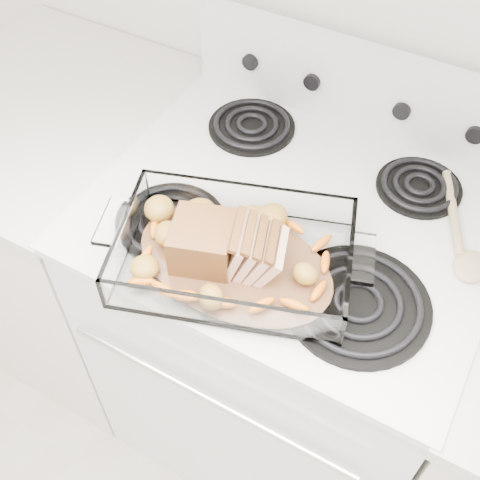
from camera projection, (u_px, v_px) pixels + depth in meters
The scene contains 6 objects.
electric_range at pixel (285, 327), 1.52m from camera, with size 0.78×0.70×1.12m.
counter_left at pixel (79, 234), 1.74m from camera, with size 0.58×0.68×0.93m.
baking_dish at pixel (234, 258), 1.05m from camera, with size 0.40×0.26×0.08m.
pork_roast at pixel (220, 241), 1.04m from camera, with size 0.20×0.11×0.09m.
roast_vegetables at pixel (242, 243), 1.07m from camera, with size 0.32×0.17×0.04m.
wooden_spoon at pixel (463, 242), 1.10m from camera, with size 0.14×0.25×0.02m.
Camera 1 is at (0.29, 0.90, 1.79)m, focal length 45.00 mm.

